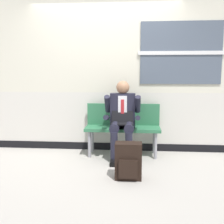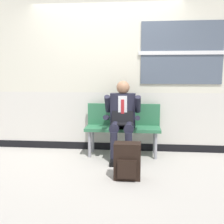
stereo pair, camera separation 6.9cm
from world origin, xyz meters
TOP-DOWN VIEW (x-y plane):
  - ground_plane at (0.00, 0.00)m, footprint 18.00×18.00m
  - station_wall at (0.01, 0.69)m, footprint 6.73×0.17m
  - bench_with_person at (0.32, 0.40)m, footprint 1.21×0.42m
  - person_seated at (0.32, 0.21)m, footprint 0.57×0.70m
  - backpack at (0.43, -0.66)m, footprint 0.34×0.24m

SIDE VIEW (x-z plane):
  - ground_plane at x=0.00m, z-range 0.00..0.00m
  - backpack at x=0.43m, z-range 0.00..0.47m
  - bench_with_person at x=0.32m, z-range 0.09..0.92m
  - person_seated at x=0.32m, z-range 0.04..1.26m
  - station_wall at x=0.01m, z-range -0.01..3.16m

